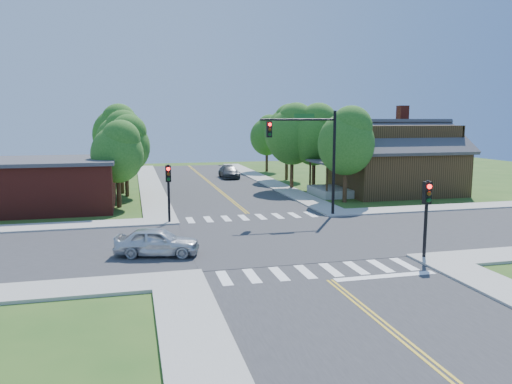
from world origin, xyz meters
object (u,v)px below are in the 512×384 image
object	(u,v)px
signal_pole_se	(427,205)
signal_mast_ne	(311,146)
car_silver	(157,242)
car_dgrey	(229,172)
house_ne	(395,156)
signal_pole_nw	(168,183)

from	to	relation	value
signal_pole_se	signal_mast_ne	bearing A→B (deg)	98.56
signal_mast_ne	car_silver	bearing A→B (deg)	-144.81
car_dgrey	house_ne	bearing A→B (deg)	-49.51
signal_mast_ne	car_dgrey	distance (m)	23.61
car_dgrey	signal_mast_ne	bearing A→B (deg)	-86.96
signal_pole_se	car_silver	xyz separation A→B (m)	(-12.33, 3.71, -1.97)
signal_pole_se	signal_pole_nw	bearing A→B (deg)	135.00
house_ne	car_silver	distance (m)	27.29
signal_pole_se	car_dgrey	world-z (taller)	signal_pole_se
signal_pole_se	car_silver	bearing A→B (deg)	163.28
signal_mast_ne	signal_pole_nw	size ratio (longest dim) A/B	1.89
signal_pole_se	signal_pole_nw	world-z (taller)	same
signal_mast_ne	car_silver	world-z (taller)	signal_mast_ne
signal_pole_nw	car_silver	xyz separation A→B (m)	(-1.13, -7.49, -1.97)
signal_pole_nw	signal_pole_se	bearing A→B (deg)	-45.00
signal_pole_se	car_silver	size ratio (longest dim) A/B	0.87
signal_pole_se	car_dgrey	bearing A→B (deg)	94.75
house_ne	car_dgrey	size ratio (longest dim) A/B	2.81
signal_pole_se	car_silver	world-z (taller)	signal_pole_se
signal_pole_nw	car_dgrey	distance (m)	24.75
signal_pole_nw	car_silver	bearing A→B (deg)	-98.60
signal_mast_ne	signal_pole_nw	world-z (taller)	signal_mast_ne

